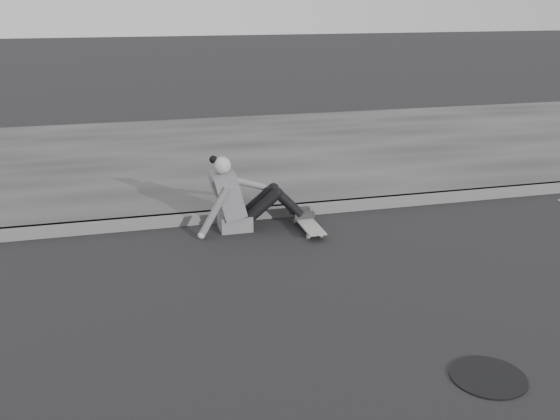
# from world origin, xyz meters

# --- Properties ---
(ground) EXTENTS (80.00, 80.00, 0.00)m
(ground) POSITION_xyz_m (0.00, 0.00, 0.00)
(ground) COLOR black
(ground) RESTS_ON ground
(curb) EXTENTS (24.00, 0.16, 0.12)m
(curb) POSITION_xyz_m (0.00, 2.58, 0.06)
(curb) COLOR #545454
(curb) RESTS_ON ground
(sidewalk) EXTENTS (24.00, 6.00, 0.12)m
(sidewalk) POSITION_xyz_m (0.00, 5.60, 0.06)
(sidewalk) COLOR #363636
(sidewalk) RESTS_ON ground
(manhole) EXTENTS (0.53, 0.53, 0.01)m
(manhole) POSITION_xyz_m (1.11, -1.10, 0.01)
(manhole) COLOR black
(manhole) RESTS_ON ground
(skateboard) EXTENTS (0.20, 0.78, 0.09)m
(skateboard) POSITION_xyz_m (0.75, 2.02, 0.07)
(skateboard) COLOR #999994
(skateboard) RESTS_ON ground
(seated_woman) EXTENTS (1.38, 0.46, 0.88)m
(seated_woman) POSITION_xyz_m (0.01, 2.27, 0.36)
(seated_woman) COLOR #5B5A5D
(seated_woman) RESTS_ON ground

